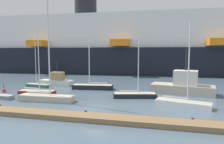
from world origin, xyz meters
name	(u,v)px	position (x,y,z in m)	size (l,w,h in m)	color
ground_plane	(95,108)	(0.00, 0.00, 0.00)	(600.00, 600.00, 0.00)	slate
dock_pier	(82,117)	(0.00, -3.74, 0.23)	(24.05, 1.96, 0.56)	olive
sailboat_1	(38,85)	(-13.87, 10.77, 0.39)	(4.74, 1.91, 7.94)	#2D6B51
sailboat_2	(135,95)	(3.63, 6.29, 0.41)	(5.94, 2.81, 8.07)	black
sailboat_3	(183,102)	(9.46, 3.06, 0.45)	(6.22, 3.33, 9.37)	white
sailboat_4	(93,86)	(-3.87, 10.89, 0.54)	(6.74, 2.31, 10.85)	black
sailboat_5	(37,91)	(-10.51, 5.34, 0.48)	(5.45, 1.71, 10.27)	maroon
sailboat_6	(46,96)	(-6.89, 1.77, 0.68)	(7.09, 1.70, 13.97)	#BCB29E
fishing_boat_0	(183,85)	(10.25, 10.55, 1.20)	(9.31, 4.83, 6.53)	#BCB29E
fishing_boat_1	(56,80)	(-11.72, 13.36, 0.85)	(6.30, 2.30, 4.61)	white
channel_buoy_0	(4,90)	(-16.27, 5.45, 0.29)	(0.56, 0.56, 1.46)	red
cruise_ship	(164,47)	(8.01, 40.59, 7.49)	(132.64, 24.32, 23.38)	black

